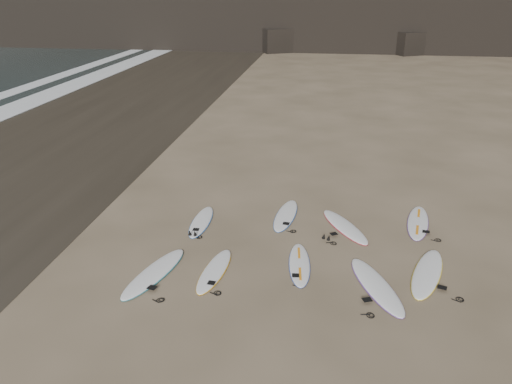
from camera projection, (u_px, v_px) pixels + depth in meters
ground at (311, 270)px, 13.18m from camera, size 240.00×240.00×0.00m
wet_sand at (50, 140)px, 24.04m from camera, size 12.00×200.00×0.01m
surfboard_0 at (154, 273)px, 12.96m from camera, size 1.33×2.77×0.10m
surfboard_1 at (214, 270)px, 13.08m from camera, size 0.79×2.33×0.08m
surfboard_2 at (299, 264)px, 13.38m from camera, size 0.75×2.31×0.08m
surfboard_3 at (376, 285)px, 12.41m from camera, size 1.58×2.76×0.10m
surfboard_4 at (427, 273)px, 12.96m from camera, size 1.45×2.75×0.10m
surfboard_5 at (201, 221)px, 15.77m from camera, size 0.56×2.29×0.08m
surfboard_6 at (286, 215)px, 16.19m from camera, size 0.86×2.52×0.09m
surfboard_7 at (345, 226)px, 15.43m from camera, size 1.74×2.53×0.09m
surfboard_8 at (418, 222)px, 15.70m from camera, size 1.07×2.63×0.09m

